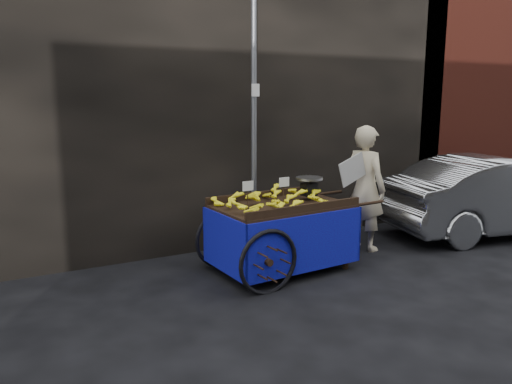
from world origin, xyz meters
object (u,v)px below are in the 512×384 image
banana_cart (278,212)px  plastic_bag (342,248)px  vendor (365,188)px  parked_car (501,196)px

banana_cart → plastic_bag: 1.32m
banana_cart → vendor: 1.68m
vendor → parked_car: bearing=-112.6°
vendor → plastic_bag: (-0.53, -0.17, -0.81)m
banana_cart → vendor: bearing=4.5°
banana_cart → plastic_bag: (1.13, 0.07, -0.68)m
banana_cart → parked_car: (4.27, -0.19, -0.15)m
plastic_bag → parked_car: size_ratio=0.07×
plastic_bag → parked_car: bearing=-4.7°
banana_cart → parked_car: parked_car is taller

